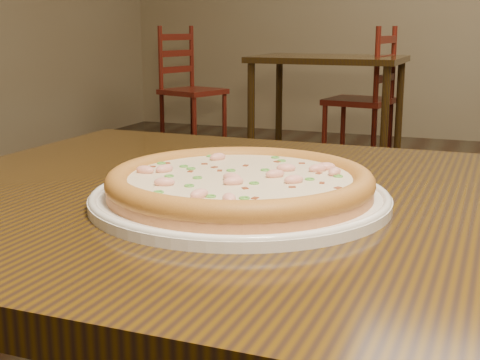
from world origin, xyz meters
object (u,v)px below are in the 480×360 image
at_px(hero_table, 344,280).
at_px(plate, 240,197).
at_px(bg_table_left, 328,70).
at_px(pizza, 240,182).
at_px(chair_b, 366,100).
at_px(chair_a, 188,90).

relative_size(hero_table, plate, 3.30).
relative_size(hero_table, bg_table_left, 1.20).
relative_size(pizza, chair_b, 0.34).
relative_size(hero_table, chair_a, 1.26).
bearing_deg(hero_table, bg_table_left, 104.60).
relative_size(bg_table_left, chair_b, 1.05).
height_order(hero_table, chair_b, chair_b).
bearing_deg(chair_b, pizza, -81.15).
bearing_deg(chair_b, plate, -81.15).
bearing_deg(hero_table, pizza, -157.34).
relative_size(bg_table_left, chair_a, 1.05).
relative_size(plate, bg_table_left, 0.36).
distance_m(hero_table, plate, 0.17).
bearing_deg(chair_a, chair_b, -8.40).
bearing_deg(bg_table_left, plate, -77.30).
bearing_deg(chair_a, pizza, -63.17).
bearing_deg(pizza, chair_a, 116.83).
distance_m(pizza, chair_b, 4.03).
bearing_deg(hero_table, chair_a, 118.41).
height_order(pizza, chair_b, chair_b).
bearing_deg(chair_b, chair_a, 171.60).
height_order(pizza, chair_a, chair_a).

